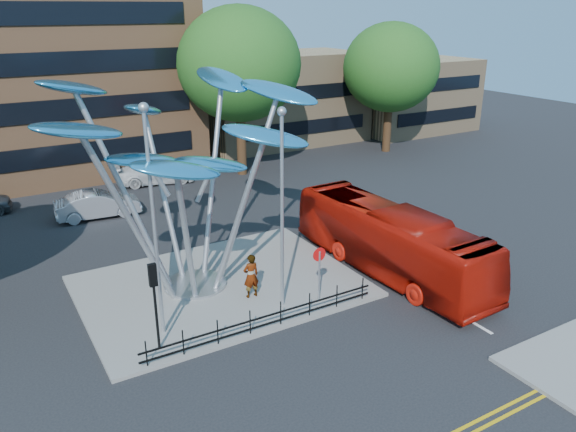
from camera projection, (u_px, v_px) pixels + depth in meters
ground at (311, 346)px, 20.98m from camera, size 120.00×120.00×0.00m
traffic_island at (220, 286)px, 25.31m from camera, size 12.00×9.00×0.15m
low_building_near at (281, 98)px, 51.37m from camera, size 15.00×8.00×8.00m
low_building_far at (411, 95)px, 56.62m from camera, size 12.00×8.00×7.00m
tree_right at (239, 64)px, 39.69m from camera, size 8.80×8.80×12.11m
tree_far at (391, 68)px, 46.70m from camera, size 8.00×8.00×10.81m
leaf_sculpture at (183, 138)px, 22.96m from camera, size 12.72×9.54×9.51m
street_lamp_left at (152, 205)px, 19.77m from camera, size 0.36×0.36×8.80m
street_lamp_right at (282, 193)px, 21.84m from camera, size 0.36×0.36×8.30m
traffic_light_island at (154, 289)px, 19.69m from camera, size 0.28×0.18×3.42m
no_entry_sign_island at (319, 265)px, 23.32m from camera, size 0.60×0.10×2.45m
pedestrian_railing_front at (266, 320)px, 21.67m from camera, size 10.00×0.06×1.00m
red_bus at (390, 240)px, 26.33m from camera, size 3.06×11.59×3.21m
pedestrian at (251, 276)px, 23.91m from camera, size 0.72×0.48×1.97m
parked_car_mid at (98, 204)px, 33.49m from camera, size 5.02×2.13×1.61m
parked_car_right at (155, 172)px, 39.99m from camera, size 5.79×3.14×1.59m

